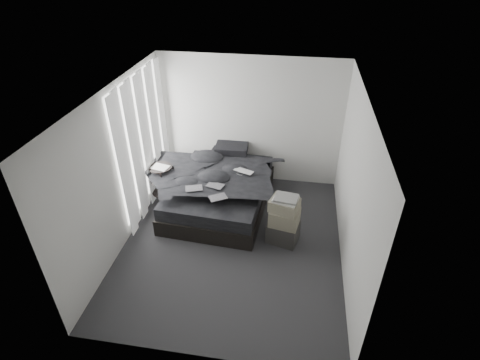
# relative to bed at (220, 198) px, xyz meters

# --- Properties ---
(floor) EXTENTS (3.60, 4.20, 0.01)m
(floor) POSITION_rel_bed_xyz_m (0.43, -1.02, -0.16)
(floor) COLOR #2A2A2C
(floor) RESTS_ON ground
(ceiling) EXTENTS (3.60, 4.20, 0.01)m
(ceiling) POSITION_rel_bed_xyz_m (0.43, -1.02, 2.44)
(ceiling) COLOR white
(ceiling) RESTS_ON ground
(wall_back) EXTENTS (3.60, 0.01, 2.60)m
(wall_back) POSITION_rel_bed_xyz_m (0.43, 1.08, 1.14)
(wall_back) COLOR silver
(wall_back) RESTS_ON ground
(wall_front) EXTENTS (3.60, 0.01, 2.60)m
(wall_front) POSITION_rel_bed_xyz_m (0.43, -3.12, 1.14)
(wall_front) COLOR silver
(wall_front) RESTS_ON ground
(wall_left) EXTENTS (0.01, 4.20, 2.60)m
(wall_left) POSITION_rel_bed_xyz_m (-1.37, -1.02, 1.14)
(wall_left) COLOR silver
(wall_left) RESTS_ON ground
(wall_right) EXTENTS (0.01, 4.20, 2.60)m
(wall_right) POSITION_rel_bed_xyz_m (2.23, -1.02, 1.14)
(wall_right) COLOR silver
(wall_right) RESTS_ON ground
(window_left) EXTENTS (0.02, 2.00, 2.30)m
(window_left) POSITION_rel_bed_xyz_m (-1.35, -0.12, 1.19)
(window_left) COLOR white
(window_left) RESTS_ON wall_left
(curtain_left) EXTENTS (0.06, 2.12, 2.48)m
(curtain_left) POSITION_rel_bed_xyz_m (-1.30, -0.12, 1.12)
(curtain_left) COLOR white
(curtain_left) RESTS_ON wall_left
(bed) EXTENTS (1.88, 2.40, 0.31)m
(bed) POSITION_rel_bed_xyz_m (0.00, 0.00, 0.00)
(bed) COLOR black
(bed) RESTS_ON floor
(mattress) EXTENTS (1.81, 2.33, 0.24)m
(mattress) POSITION_rel_bed_xyz_m (0.00, 0.00, 0.28)
(mattress) COLOR black
(mattress) RESTS_ON bed
(duvet) EXTENTS (1.82, 2.06, 0.27)m
(duvet) POSITION_rel_bed_xyz_m (-0.00, -0.06, 0.53)
(duvet) COLOR black
(duvet) RESTS_ON mattress
(pillow_lower) EXTENTS (0.72, 0.51, 0.16)m
(pillow_lower) POSITION_rel_bed_xyz_m (0.00, 0.89, 0.48)
(pillow_lower) COLOR black
(pillow_lower) RESTS_ON mattress
(pillow_upper) EXTENTS (0.66, 0.47, 0.14)m
(pillow_upper) POSITION_rel_bed_xyz_m (0.08, 0.86, 0.63)
(pillow_upper) COLOR black
(pillow_upper) RESTS_ON pillow_lower
(laptop) EXTENTS (0.43, 0.35, 0.03)m
(laptop) POSITION_rel_bed_xyz_m (0.42, 0.03, 0.68)
(laptop) COLOR silver
(laptop) RESTS_ON duvet
(comic_a) EXTENTS (0.33, 0.27, 0.01)m
(comic_a) POSITION_rel_bed_xyz_m (-0.32, -0.59, 0.67)
(comic_a) COLOR black
(comic_a) RESTS_ON duvet
(comic_b) EXTENTS (0.33, 0.26, 0.01)m
(comic_b) POSITION_rel_bed_xyz_m (0.03, -0.45, 0.68)
(comic_b) COLOR black
(comic_b) RESTS_ON duvet
(comic_c) EXTENTS (0.34, 0.31, 0.01)m
(comic_c) POSITION_rel_bed_xyz_m (0.15, -0.79, 0.68)
(comic_c) COLOR black
(comic_c) RESTS_ON duvet
(side_stand) EXTENTS (0.57, 0.57, 0.79)m
(side_stand) POSITION_rel_bed_xyz_m (-1.09, -0.09, 0.24)
(side_stand) COLOR black
(side_stand) RESTS_ON floor
(papers) EXTENTS (0.35, 0.29, 0.02)m
(papers) POSITION_rel_bed_xyz_m (-1.09, -0.10, 0.65)
(papers) COLOR white
(papers) RESTS_ON side_stand
(floor_books) EXTENTS (0.19, 0.23, 0.14)m
(floor_books) POSITION_rel_bed_xyz_m (-0.94, -0.52, -0.09)
(floor_books) COLOR black
(floor_books) RESTS_ON floor
(box_lower) EXTENTS (0.58, 0.50, 0.37)m
(box_lower) POSITION_rel_bed_xyz_m (1.26, -0.83, 0.03)
(box_lower) COLOR black
(box_lower) RESTS_ON floor
(box_mid) EXTENTS (0.52, 0.45, 0.28)m
(box_mid) POSITION_rel_bed_xyz_m (1.27, -0.85, 0.35)
(box_mid) COLOR #676251
(box_mid) RESTS_ON box_lower
(box_upper) EXTENTS (0.53, 0.47, 0.19)m
(box_upper) POSITION_rel_bed_xyz_m (1.25, -0.83, 0.59)
(box_upper) COLOR #676251
(box_upper) RESTS_ON box_mid
(art_book_white) EXTENTS (0.44, 0.39, 0.04)m
(art_book_white) POSITION_rel_bed_xyz_m (1.26, -0.83, 0.71)
(art_book_white) COLOR silver
(art_book_white) RESTS_ON box_upper
(art_book_snake) EXTENTS (0.41, 0.34, 0.03)m
(art_book_snake) POSITION_rel_bed_xyz_m (1.27, -0.85, 0.74)
(art_book_snake) COLOR silver
(art_book_snake) RESTS_ON art_book_white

